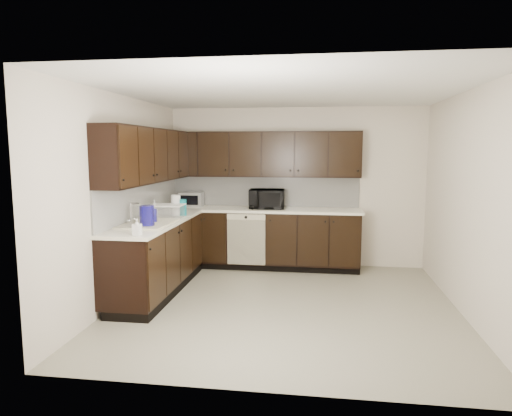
% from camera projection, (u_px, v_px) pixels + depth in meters
% --- Properties ---
extents(floor, '(4.00, 4.00, 0.00)m').
position_uv_depth(floor, '(285.00, 305.00, 5.45)').
color(floor, gray).
rests_on(floor, ground).
extents(ceiling, '(4.00, 4.00, 0.00)m').
position_uv_depth(ceiling, '(287.00, 91.00, 5.13)').
color(ceiling, white).
rests_on(ceiling, wall_back).
extents(wall_back, '(4.00, 0.02, 2.50)m').
position_uv_depth(wall_back, '(295.00, 187.00, 7.26)').
color(wall_back, beige).
rests_on(wall_back, floor).
extents(wall_left, '(0.02, 4.00, 2.50)m').
position_uv_depth(wall_left, '(123.00, 199.00, 5.57)').
color(wall_left, beige).
rests_on(wall_left, floor).
extents(wall_right, '(0.02, 4.00, 2.50)m').
position_uv_depth(wall_right, '(467.00, 204.00, 5.01)').
color(wall_right, beige).
rests_on(wall_right, floor).
extents(wall_front, '(4.00, 0.02, 2.50)m').
position_uv_depth(wall_front, '(265.00, 232.00, 3.33)').
color(wall_front, beige).
rests_on(wall_front, floor).
extents(lower_cabinets, '(3.00, 2.80, 0.90)m').
position_uv_depth(lower_cabinets, '(222.00, 249.00, 6.63)').
color(lower_cabinets, black).
rests_on(lower_cabinets, floor).
extents(countertop, '(3.03, 2.83, 0.04)m').
position_uv_depth(countertop, '(222.00, 214.00, 6.56)').
color(countertop, white).
rests_on(countertop, lower_cabinets).
extents(backsplash, '(3.00, 2.80, 0.48)m').
position_uv_depth(backsplash, '(211.00, 195.00, 6.76)').
color(backsplash, silver).
rests_on(backsplash, countertop).
extents(upper_cabinets, '(3.00, 2.80, 0.70)m').
position_uv_depth(upper_cabinets, '(216.00, 155.00, 6.56)').
color(upper_cabinets, black).
rests_on(upper_cabinets, wall_back).
extents(dishwasher, '(0.58, 0.04, 0.78)m').
position_uv_depth(dishwasher, '(246.00, 236.00, 6.86)').
color(dishwasher, beige).
rests_on(dishwasher, lower_cabinets).
extents(sink, '(0.54, 0.82, 0.42)m').
position_uv_depth(sink, '(148.00, 229.00, 5.56)').
color(sink, beige).
rests_on(sink, countertop).
extents(microwave, '(0.56, 0.40, 0.30)m').
position_uv_depth(microwave, '(267.00, 199.00, 7.02)').
color(microwave, black).
rests_on(microwave, countertop).
extents(soap_bottle_a, '(0.09, 0.09, 0.18)m').
position_uv_depth(soap_bottle_a, '(137.00, 227.00, 4.85)').
color(soap_bottle_a, gray).
rests_on(soap_bottle_a, countertop).
extents(soap_bottle_b, '(0.10, 0.10, 0.24)m').
position_uv_depth(soap_bottle_b, '(155.00, 209.00, 6.11)').
color(soap_bottle_b, gray).
rests_on(soap_bottle_b, countertop).
extents(toaster_oven, '(0.38, 0.29, 0.23)m').
position_uv_depth(toaster_oven, '(191.00, 199.00, 7.29)').
color(toaster_oven, silver).
rests_on(toaster_oven, countertop).
extents(storage_bin, '(0.44, 0.34, 0.17)m').
position_uv_depth(storage_bin, '(167.00, 211.00, 6.11)').
color(storage_bin, silver).
rests_on(storage_bin, countertop).
extents(blue_pitcher, '(0.21, 0.21, 0.26)m').
position_uv_depth(blue_pitcher, '(147.00, 216.00, 5.34)').
color(blue_pitcher, navy).
rests_on(blue_pitcher, countertop).
extents(teal_tumbler, '(0.12, 0.12, 0.22)m').
position_uv_depth(teal_tumbler, '(183.00, 207.00, 6.28)').
color(teal_tumbler, '#0B707C').
rests_on(teal_tumbler, countertop).
extents(paper_towel_roll, '(0.17, 0.17, 0.29)m').
position_uv_depth(paper_towel_roll, '(176.00, 205.00, 6.27)').
color(paper_towel_roll, silver).
rests_on(paper_towel_roll, countertop).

